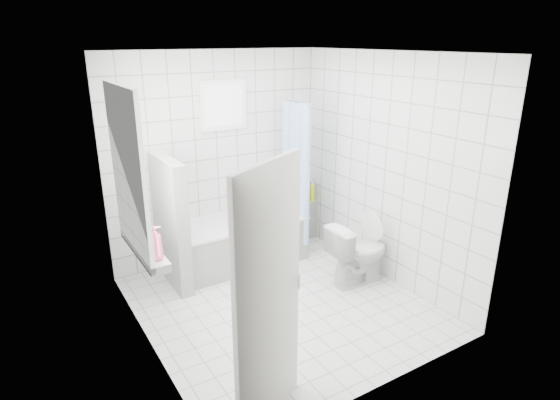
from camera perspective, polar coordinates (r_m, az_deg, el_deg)
ground at (r=5.17m, az=0.06°, el=-12.57°), size 3.00×3.00×0.00m
ceiling at (r=4.40m, az=0.07°, el=17.59°), size 3.00×3.00×0.00m
wall_back at (r=5.90m, az=-7.64°, el=5.08°), size 2.80×0.02×2.60m
wall_front at (r=3.52m, az=13.06°, el=-5.20°), size 2.80×0.02×2.60m
wall_left at (r=4.11m, az=-16.81°, el=-1.96°), size 0.02×3.00×2.60m
wall_right at (r=5.46m, az=12.69°, el=3.61°), size 0.02×3.00×2.60m
window_left at (r=4.30m, az=-17.70°, el=3.13°), size 0.01×0.90×1.40m
window_back at (r=5.78m, az=-6.82°, el=11.38°), size 0.50×0.01×0.50m
window_sill at (r=4.56m, az=-16.22°, el=-5.74°), size 0.18×1.02×0.08m
door at (r=3.31m, az=-1.40°, el=-12.19°), size 0.73×0.41×2.00m
bathtub at (r=5.95m, az=-4.97°, el=-5.03°), size 1.63×0.77×0.58m
partition_wall at (r=5.42m, az=-13.18°, el=-2.68°), size 0.15×0.85×1.50m
tiled_ledge at (r=6.72m, az=3.22°, el=-2.19°), size 0.40×0.24×0.55m
toilet at (r=5.51m, az=9.55°, el=-6.38°), size 0.74×0.43×0.74m
curtain_rod at (r=5.82m, az=1.43°, el=12.06°), size 0.02×0.80×0.02m
shower_curtain at (r=5.90m, az=2.05°, el=3.21°), size 0.14×0.48×1.78m
tub_faucet at (r=6.07m, az=-5.71°, el=1.12°), size 0.18×0.06×0.06m
sill_bottles at (r=4.38m, az=-15.81°, el=-4.33°), size 0.17×0.61×0.31m
ledge_bottles at (r=6.56m, az=3.53°, el=0.92°), size 0.19×0.17×0.25m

